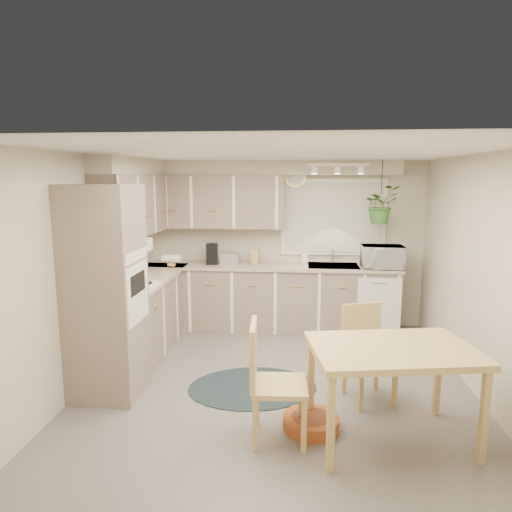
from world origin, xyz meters
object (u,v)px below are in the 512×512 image
Objects in this scene: chair_left at (279,382)px; pet_bed at (311,422)px; microwave at (382,254)px; braided_rug at (253,387)px; chair_back at (370,355)px; dining_table at (390,394)px.

pet_bed is at bearing 119.80° from chair_left.
microwave is at bearing 151.69° from chair_left.
microwave is (1.60, 1.84, 1.12)m from braided_rug.
microwave is at bearing 48.94° from braided_rug.
chair_back is at bearing -7.66° from braided_rug.
braided_rug is (-1.16, 0.16, -0.46)m from chair_back.
chair_back is at bearing 45.26° from pet_bed.
pet_bed is (-0.58, -0.58, -0.41)m from chair_back.
microwave is (0.38, 2.68, 0.72)m from dining_table.
chair_back is 0.69× the size of braided_rug.
braided_rug is at bearing -27.50° from chair_back.
chair_left reaches higher than braided_rug.
pet_bed is at bearing -51.61° from braided_rug.
chair_back reaches higher than pet_bed.
chair_back reaches higher than braided_rug.
dining_table is 0.92m from chair_left.
braided_rug is 2.68m from microwave.
chair_back is at bearing -102.23° from microwave.
pet_bed is at bearing 25.42° from chair_back.
chair_left is 2.05× the size of pet_bed.
dining_table is 2.64× the size of pet_bed.
chair_left is 3.10m from microwave.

